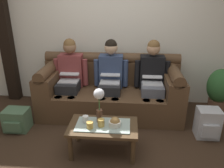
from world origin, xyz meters
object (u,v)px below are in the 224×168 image
person_middle (111,75)px  person_right (152,76)px  coffee_table (103,129)px  flower_vase (99,100)px  person_left (70,74)px  cup_near_left (86,119)px  cup_near_right (90,125)px  backpack_right (208,123)px  cup_far_center (101,123)px  backpack_left (17,120)px  potted_plant (219,90)px  snack_bowl (115,123)px  couch (111,91)px

person_middle → person_right: (0.66, 0.00, -0.00)m
coffee_table → flower_vase: bearing=124.3°
person_left → cup_near_left: size_ratio=14.47×
person_left → cup_near_right: size_ratio=15.10×
backpack_right → cup_near_left: bearing=-166.2°
cup_far_center → person_right: bearing=57.9°
coffee_table → backpack_right: bearing=17.3°
cup_near_left → backpack_left: size_ratio=0.24×
cup_near_right → potted_plant: bearing=32.5°
cup_far_center → cup_near_right: bearing=-158.6°
cup_near_right → potted_plant: potted_plant is taller
backpack_left → person_right: bearing=18.5°
coffee_table → backpack_right: backpack_right is taller
person_middle → backpack_left: 1.56m
cup_near_left → backpack_right: size_ratio=0.20×
coffee_table → cup_far_center: 0.12m
coffee_table → potted_plant: 2.09m
person_left → person_middle: (0.66, -0.00, 0.00)m
coffee_table → snack_bowl: bearing=-6.0°
person_middle → coffee_table: bearing=-90.0°
flower_vase → cup_near_right: (-0.09, -0.16, -0.25)m
cup_near_right → person_left: bearing=114.5°
cup_near_left → backpack_right: (1.63, 0.40, -0.23)m
couch → snack_bowl: bearing=-82.2°
person_left → potted_plant: size_ratio=1.57×
person_left → snack_bowl: (0.81, -1.07, -0.22)m
couch → snack_bowl: (0.15, -1.07, 0.07)m
flower_vase → potted_plant: bearing=30.2°
person_middle → person_right: same height
cup_near_left → coffee_table: bearing=-10.1°
person_right → person_left: bearing=-180.0°
cup_near_left → backpack_left: (-1.10, 0.35, -0.27)m
person_left → backpack_right: size_ratio=2.90×
person_middle → coffee_table: person_middle is taller
backpack_left → potted_plant: bearing=13.5°
coffee_table → cup_near_left: 0.25m
flower_vase → backpack_right: bearing=14.0°
person_left → backpack_left: size_ratio=3.54×
person_middle → cup_near_right: 1.17m
person_right → flower_vase: (-0.72, -0.97, 0.03)m
person_left → potted_plant: person_left is taller
couch → flower_vase: size_ratio=5.15×
flower_vase → cup_far_center: size_ratio=4.75×
cup_far_center → snack_bowl: bearing=7.0°
flower_vase → cup_near_right: bearing=-120.2°
backpack_left → person_left: bearing=45.3°
cup_near_right → backpack_left: size_ratio=0.23×
backpack_right → person_right: bearing=140.4°
person_middle → cup_far_center: size_ratio=13.22×
cup_near_right → backpack_right: bearing=18.7°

